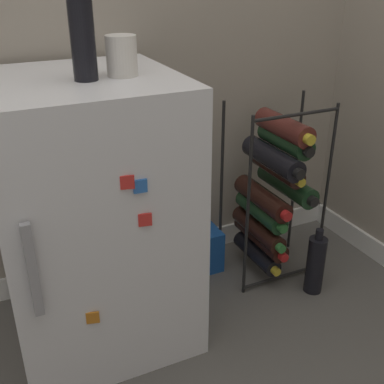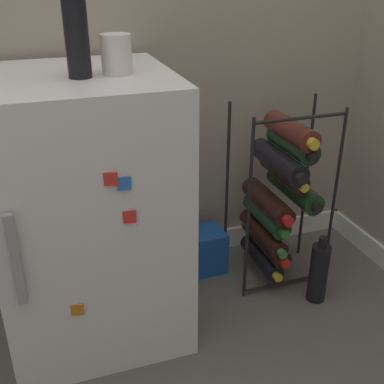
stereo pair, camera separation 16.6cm
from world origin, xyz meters
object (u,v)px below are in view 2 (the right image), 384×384
(soda_box, at_px, (193,252))
(mini_fridge, at_px, (88,211))
(wine_rack, at_px, (277,192))
(fridge_top_bottle, at_px, (76,35))
(fridge_top_cup, at_px, (116,54))
(loose_bottle_floor, at_px, (319,272))

(soda_box, bearing_deg, mini_fridge, -157.14)
(wine_rack, relative_size, soda_box, 2.75)
(fridge_top_bottle, bearing_deg, fridge_top_cup, 6.25)
(fridge_top_cup, height_order, loose_bottle_floor, fridge_top_cup)
(mini_fridge, bearing_deg, fridge_top_cup, -19.49)
(loose_bottle_floor, bearing_deg, fridge_top_cup, 170.71)
(wine_rack, relative_size, fridge_top_bottle, 2.77)
(wine_rack, xyz_separation_m, soda_box, (-0.29, 0.13, -0.28))
(wine_rack, bearing_deg, mini_fridge, -176.25)
(wine_rack, distance_m, soda_box, 0.43)
(fridge_top_cup, xyz_separation_m, loose_bottle_floor, (0.68, -0.11, -0.81))
(soda_box, distance_m, loose_bottle_floor, 0.50)
(wine_rack, xyz_separation_m, fridge_top_cup, (-0.59, -0.09, 0.55))
(soda_box, height_order, loose_bottle_floor, loose_bottle_floor)
(wine_rack, bearing_deg, fridge_top_bottle, -171.87)
(fridge_top_bottle, height_order, loose_bottle_floor, fridge_top_bottle)
(soda_box, bearing_deg, loose_bottle_floor, -40.72)
(mini_fridge, height_order, fridge_top_cup, fridge_top_cup)
(mini_fridge, bearing_deg, soda_box, 22.86)
(soda_box, height_order, fridge_top_cup, fridge_top_cup)
(fridge_top_bottle, xyz_separation_m, loose_bottle_floor, (0.78, -0.10, -0.86))
(mini_fridge, xyz_separation_m, fridge_top_cup, (0.12, -0.04, 0.49))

